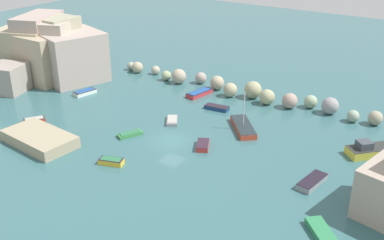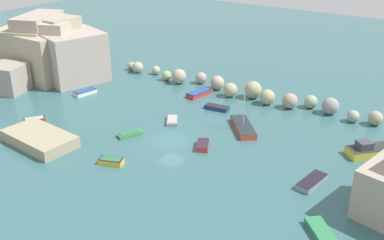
{
  "view_description": "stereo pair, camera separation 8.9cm",
  "coord_description": "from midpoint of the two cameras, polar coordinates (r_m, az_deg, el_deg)",
  "views": [
    {
      "loc": [
        27.56,
        -37.17,
        23.55
      ],
      "look_at": [
        0.0,
        4.17,
        1.0
      ],
      "focal_mm": 43.06,
      "sensor_mm": 36.0,
      "label": 1
    },
    {
      "loc": [
        27.64,
        -37.12,
        23.55
      ],
      "look_at": [
        0.0,
        4.17,
        1.0
      ],
      "focal_mm": 43.06,
      "sensor_mm": 36.0,
      "label": 2
    }
  ],
  "objects": [
    {
      "name": "moored_boat_5",
      "position": [
        52.16,
        21.17,
        -3.5
      ],
      "size": [
        4.87,
        4.99,
        1.7
      ],
      "rotation": [
        0.0,
        0.0,
        3.96
      ],
      "color": "yellow",
      "rests_on": "cove_water"
    },
    {
      "name": "moored_boat_9",
      "position": [
        66.8,
        -13.09,
        3.38
      ],
      "size": [
        1.98,
        3.38,
        0.57
      ],
      "rotation": [
        0.0,
        0.0,
        1.37
      ],
      "color": "white",
      "rests_on": "cove_water"
    },
    {
      "name": "cliff_headland_left",
      "position": [
        74.82,
        -17.62,
        7.96
      ],
      "size": [
        20.44,
        16.76,
        9.37
      ],
      "color": "#A39E83",
      "rests_on": "ground"
    },
    {
      "name": "moored_boat_1",
      "position": [
        45.26,
        14.69,
        -7.4
      ],
      "size": [
        1.95,
        3.95,
        0.59
      ],
      "rotation": [
        0.0,
        0.0,
        4.56
      ],
      "color": "gray",
      "rests_on": "cove_water"
    },
    {
      "name": "moored_boat_8",
      "position": [
        59.55,
        -18.89,
        0.01
      ],
      "size": [
        2.32,
        2.73,
        0.52
      ],
      "rotation": [
        0.0,
        0.0,
        1.0
      ],
      "color": "red",
      "rests_on": "cove_water"
    },
    {
      "name": "rock_breakwater",
      "position": [
        64.45,
        6.42,
        3.76
      ],
      "size": [
        39.92,
        4.15,
        2.39
      ],
      "color": "#949F8B",
      "rests_on": "ground"
    },
    {
      "name": "cove_water",
      "position": [
        51.92,
        -2.51,
        -2.59
      ],
      "size": [
        160.0,
        160.0,
        0.0
      ],
      "primitive_type": "plane",
      "color": "#366367",
      "rests_on": "ground"
    },
    {
      "name": "moored_boat_6",
      "position": [
        47.86,
        -9.93,
        -5.03
      ],
      "size": [
        2.72,
        1.86,
        0.62
      ],
      "rotation": [
        0.0,
        0.0,
        3.47
      ],
      "color": "yellow",
      "rests_on": "cove_water"
    },
    {
      "name": "moored_boat_2",
      "position": [
        53.42,
        -7.63,
        -1.73
      ],
      "size": [
        2.24,
        3.07,
        0.43
      ],
      "rotation": [
        0.0,
        0.0,
        4.27
      ],
      "color": "#3D884A",
      "rests_on": "cove_water"
    },
    {
      "name": "moored_boat_0",
      "position": [
        60.04,
        3.13,
        1.55
      ],
      "size": [
        3.24,
        1.58,
        0.52
      ],
      "rotation": [
        0.0,
        0.0,
        0.12
      ],
      "color": "navy",
      "rests_on": "cove_water"
    },
    {
      "name": "moored_boat_7",
      "position": [
        64.67,
        0.98,
        3.36
      ],
      "size": [
        2.12,
        4.3,
        0.62
      ],
      "rotation": [
        0.0,
        0.0,
        1.4
      ],
      "color": "#C23338",
      "rests_on": "cove_water"
    },
    {
      "name": "moored_boat_3",
      "position": [
        39.07,
        15.76,
        -13.24
      ],
      "size": [
        3.46,
        3.53,
        0.55
      ],
      "rotation": [
        0.0,
        0.0,
        5.47
      ],
      "color": "#2F8450",
      "rests_on": "cove_water"
    },
    {
      "name": "moored_boat_10",
      "position": [
        56.36,
        -2.44,
        -0.06
      ],
      "size": [
        2.61,
        3.01,
        0.47
      ],
      "rotation": [
        0.0,
        0.0,
        5.31
      ],
      "color": "gray",
      "rests_on": "cove_water"
    },
    {
      "name": "stone_dock",
      "position": [
        53.67,
        -18.31,
        -2.2
      ],
      "size": [
        8.77,
        5.26,
        1.26
      ],
      "primitive_type": "cube",
      "rotation": [
        0.0,
        0.0,
        -0.08
      ],
      "color": "tan",
      "rests_on": "ground"
    },
    {
      "name": "moored_boat_4",
      "position": [
        54.7,
        6.4,
        -0.85
      ],
      "size": [
        5.3,
        5.69,
        4.78
      ],
      "rotation": [
        0.0,
        0.0,
        5.43
      ],
      "color": "#BE422A",
      "rests_on": "cove_water"
    },
    {
      "name": "moored_boat_11",
      "position": [
        50.32,
        1.37,
        -3.14
      ],
      "size": [
        2.31,
        2.84,
        0.56
      ],
      "rotation": [
        0.0,
        0.0,
        2.05
      ],
      "color": "#C13532",
      "rests_on": "cove_water"
    }
  ]
}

